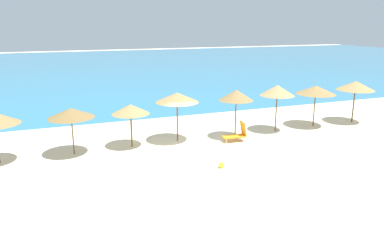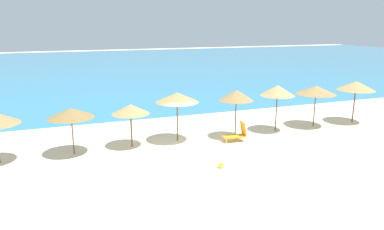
% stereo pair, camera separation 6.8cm
% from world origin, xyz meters
% --- Properties ---
extents(ground_plane, '(160.00, 160.00, 0.00)m').
position_xyz_m(ground_plane, '(0.00, 0.00, 0.00)').
color(ground_plane, beige).
extents(sea_water, '(160.00, 69.49, 0.01)m').
position_xyz_m(sea_water, '(0.00, 42.25, 0.00)').
color(sea_water, teal).
rests_on(sea_water, ground_plane).
extents(beach_umbrella_2, '(2.38, 2.38, 2.50)m').
position_xyz_m(beach_umbrella_2, '(-6.15, 1.76, 2.24)').
color(beach_umbrella_2, brown).
rests_on(beach_umbrella_2, ground_plane).
extents(beach_umbrella_3, '(2.08, 2.08, 2.43)m').
position_xyz_m(beach_umbrella_3, '(-3.03, 1.91, 2.15)').
color(beach_umbrella_3, brown).
rests_on(beach_umbrella_3, ground_plane).
extents(beach_umbrella_4, '(2.48, 2.48, 2.90)m').
position_xyz_m(beach_umbrella_4, '(-0.31, 1.96, 2.61)').
color(beach_umbrella_4, brown).
rests_on(beach_umbrella_4, ground_plane).
extents(beach_umbrella_5, '(2.03, 2.03, 2.94)m').
position_xyz_m(beach_umbrella_5, '(3.17, 1.37, 2.62)').
color(beach_umbrella_5, brown).
rests_on(beach_umbrella_5, ground_plane).
extents(beach_umbrella_6, '(2.17, 2.17, 2.98)m').
position_xyz_m(beach_umbrella_6, '(6.25, 1.75, 2.65)').
color(beach_umbrella_6, brown).
rests_on(beach_umbrella_6, ground_plane).
extents(beach_umbrella_7, '(2.57, 2.57, 2.76)m').
position_xyz_m(beach_umbrella_7, '(9.28, 1.83, 2.47)').
color(beach_umbrella_7, brown).
rests_on(beach_umbrella_7, ground_plane).
extents(beach_umbrella_8, '(2.52, 2.52, 2.91)m').
position_xyz_m(beach_umbrella_8, '(12.48, 1.70, 2.59)').
color(beach_umbrella_8, brown).
rests_on(beach_umbrella_8, ground_plane).
extents(lounge_chair_0, '(1.40, 0.70, 1.16)m').
position_xyz_m(lounge_chair_0, '(2.95, 0.70, 0.46)').
color(lounge_chair_0, orange).
rests_on(lounge_chair_0, ground_plane).
extents(beach_ball, '(0.28, 0.28, 0.28)m').
position_xyz_m(beach_ball, '(0.37, -2.69, 0.14)').
color(beach_ball, yellow).
rests_on(beach_ball, ground_plane).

